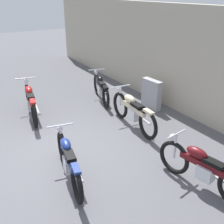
# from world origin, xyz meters

# --- Properties ---
(ground_plane) EXTENTS (40.00, 40.00, 0.00)m
(ground_plane) POSITION_xyz_m (0.00, 0.00, 0.00)
(ground_plane) COLOR #56565B
(building_wall) EXTENTS (18.00, 0.30, 3.00)m
(building_wall) POSITION_xyz_m (0.00, 4.09, 1.50)
(building_wall) COLOR #B2A893
(building_wall) RESTS_ON ground_plane
(stone_marker) EXTENTS (0.71, 0.25, 0.90)m
(stone_marker) POSITION_xyz_m (-1.02, 3.42, 0.45)
(stone_marker) COLOR #9E9EA3
(stone_marker) RESTS_ON ground_plane
(motorcycle_blue) EXTENTS (1.92, 0.59, 0.87)m
(motorcycle_blue) POSITION_xyz_m (0.90, -0.08, 0.42)
(motorcycle_blue) COLOR black
(motorcycle_blue) RESTS_ON ground_plane
(motorcycle_red) EXTENTS (2.13, 0.62, 0.96)m
(motorcycle_red) POSITION_xyz_m (-2.28, 0.11, 0.46)
(motorcycle_red) COLOR black
(motorcycle_red) RESTS_ON ground_plane
(motorcycle_maroon) EXTENTS (1.94, 0.62, 0.88)m
(motorcycle_maroon) POSITION_xyz_m (2.39, 1.87, 0.42)
(motorcycle_maroon) COLOR black
(motorcycle_maroon) RESTS_ON ground_plane
(motorcycle_black) EXTENTS (1.92, 0.75, 0.89)m
(motorcycle_black) POSITION_xyz_m (-2.36, 2.41, 0.43)
(motorcycle_black) COLOR black
(motorcycle_black) RESTS_ON ground_plane
(motorcycle_cream) EXTENTS (2.11, 0.59, 0.95)m
(motorcycle_cream) POSITION_xyz_m (-0.26, 2.20, 0.46)
(motorcycle_cream) COLOR black
(motorcycle_cream) RESTS_ON ground_plane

